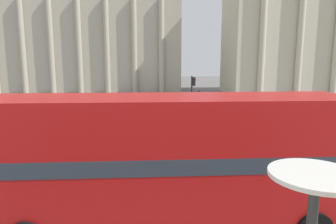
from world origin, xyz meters
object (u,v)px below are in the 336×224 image
(pedestrian_blue, at_px, (301,130))
(double_decker_bus, at_px, (171,157))
(pedestrian_black, at_px, (98,131))
(plaza_building_left, at_px, (86,38))
(traffic_light_far, at_px, (193,93))
(traffic_light_near, at_px, (301,121))
(cafe_dining_table, at_px, (314,201))
(traffic_light_mid, at_px, (200,109))
(plaza_building_right, at_px, (334,30))

(pedestrian_blue, bearing_deg, double_decker_bus, 94.17)
(pedestrian_black, bearing_deg, pedestrian_blue, -94.24)
(plaza_building_left, relative_size, traffic_light_far, 8.52)
(traffic_light_near, xyz_separation_m, pedestrian_blue, (2.66, 4.94, -1.57))
(double_decker_bus, bearing_deg, pedestrian_black, 105.90)
(pedestrian_blue, bearing_deg, cafe_dining_table, 110.75)
(double_decker_bus, relative_size, pedestrian_black, 5.84)
(traffic_light_mid, xyz_separation_m, pedestrian_black, (-6.17, -0.87, -1.15))
(traffic_light_far, xyz_separation_m, pedestrian_blue, (5.84, -6.41, -1.65))
(plaza_building_right, xyz_separation_m, pedestrian_black, (-32.72, -30.36, -9.00))
(plaza_building_left, height_order, traffic_light_near, plaza_building_left)
(double_decker_bus, distance_m, pedestrian_blue, 12.51)
(plaza_building_left, xyz_separation_m, plaza_building_right, (40.92, -8.13, 0.90))
(cafe_dining_table, distance_m, plaza_building_right, 54.48)
(traffic_light_near, bearing_deg, cafe_dining_table, -117.43)
(double_decker_bus, distance_m, plaza_building_right, 49.42)
(plaza_building_left, bearing_deg, traffic_light_mid, -69.10)
(plaza_building_left, relative_size, pedestrian_blue, 20.84)
(plaza_building_left, distance_m, pedestrian_black, 40.17)
(cafe_dining_table, distance_m, traffic_light_mid, 16.74)
(plaza_building_right, height_order, traffic_light_mid, plaza_building_right)
(plaza_building_right, relative_size, traffic_light_near, 9.14)
(double_decker_bus, xyz_separation_m, traffic_light_near, (6.02, 3.96, 0.20))
(plaza_building_right, bearing_deg, traffic_light_far, -137.67)
(cafe_dining_table, relative_size, plaza_building_left, 0.02)
(cafe_dining_table, bearing_deg, double_decker_bus, 93.78)
(cafe_dining_table, distance_m, pedestrian_blue, 18.00)
(traffic_light_mid, relative_size, pedestrian_black, 1.84)
(double_decker_bus, distance_m, plaza_building_left, 49.27)
(cafe_dining_table, height_order, traffic_light_far, cafe_dining_table)
(plaza_building_right, xyz_separation_m, traffic_light_near, (-23.05, -35.24, -7.55))
(plaza_building_left, distance_m, pedestrian_blue, 44.34)
(traffic_light_near, relative_size, pedestrian_blue, 2.36)
(double_decker_bus, bearing_deg, plaza_building_right, 46.89)
(traffic_light_far, bearing_deg, double_decker_bus, -100.51)
(traffic_light_near, bearing_deg, double_decker_bus, -146.67)
(traffic_light_mid, distance_m, pedestrian_blue, 6.35)
(traffic_light_near, relative_size, pedestrian_black, 2.11)
(plaza_building_left, relative_size, traffic_light_near, 8.83)
(double_decker_bus, distance_m, traffic_light_mid, 10.03)
(pedestrian_blue, height_order, pedestrian_black, pedestrian_black)
(double_decker_bus, distance_m, traffic_light_near, 7.21)
(traffic_light_mid, bearing_deg, double_decker_bus, -104.52)
(double_decker_bus, xyz_separation_m, traffic_light_far, (2.84, 15.30, 0.29))
(double_decker_bus, distance_m, pedestrian_black, 9.65)
(plaza_building_right, bearing_deg, traffic_light_mid, -132.00)
(traffic_light_mid, distance_m, pedestrian_black, 6.33)
(traffic_light_far, height_order, pedestrian_black, traffic_light_far)
(traffic_light_far, bearing_deg, plaza_building_right, 42.33)
(traffic_light_mid, height_order, pedestrian_black, traffic_light_mid)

